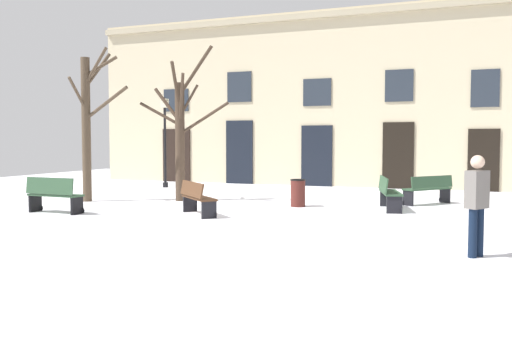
{
  "coord_description": "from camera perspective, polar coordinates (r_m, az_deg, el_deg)",
  "views": [
    {
      "loc": [
        5.9,
        -13.56,
        1.94
      ],
      "look_at": [
        0.0,
        1.67,
        1.0
      ],
      "focal_mm": 38.23,
      "sensor_mm": 36.0,
      "label": 1
    }
  ],
  "objects": [
    {
      "name": "building_facade",
      "position": [
        22.92,
        6.24,
        7.54
      ],
      "size": [
        20.3,
        0.6,
        7.22
      ],
      "color": "beige",
      "rests_on": "ground"
    },
    {
      "name": "litter_bin",
      "position": [
        15.73,
        4.41,
        -2.34
      ],
      "size": [
        0.45,
        0.45,
        0.79
      ],
      "color": "#4C1E19",
      "rests_on": "ground"
    },
    {
      "name": "bench_near_center_tree",
      "position": [
        16.99,
        17.6,
        -1.86
      ],
      "size": [
        1.39,
        1.56,
        0.86
      ],
      "rotation": [
        0.0,
        0.0,
        4.03
      ],
      "color": "#2D4C33",
      "rests_on": "ground"
    },
    {
      "name": "ground_plane",
      "position": [
        14.91,
        -2.32,
        -4.19
      ],
      "size": [
        32.47,
        32.47,
        0.0
      ],
      "primitive_type": "plane",
      "color": "white"
    },
    {
      "name": "bench_by_litter_bin",
      "position": [
        15.41,
        13.71,
        -2.25
      ],
      "size": [
        0.87,
        1.75,
        0.92
      ],
      "rotation": [
        0.0,
        0.0,
        1.82
      ],
      "color": "#2D4C33",
      "rests_on": "ground"
    },
    {
      "name": "bench_far_corner",
      "position": [
        15.22,
        -20.4,
        -2.42
      ],
      "size": [
        1.58,
        0.53,
        0.95
      ],
      "rotation": [
        0.0,
        0.0,
        3.11
      ],
      "color": "#2D4C33",
      "rests_on": "ground"
    },
    {
      "name": "person_strolling",
      "position": [
        9.64,
        22.1,
        -2.96
      ],
      "size": [
        0.4,
        0.44,
        1.68
      ],
      "rotation": [
        0.0,
        0.0,
        4.11
      ],
      "color": "black",
      "rests_on": "ground"
    },
    {
      "name": "tree_left_of_center",
      "position": [
        17.24,
        -7.91,
        4.06
      ],
      "size": [
        2.77,
        1.35,
        4.8
      ],
      "color": "#423326",
      "rests_on": "ground"
    },
    {
      "name": "streetlamp",
      "position": [
        22.21,
        -9.51,
        3.99
      ],
      "size": [
        0.3,
        0.3,
        3.63
      ],
      "color": "black",
      "rests_on": "ground"
    },
    {
      "name": "tree_foreground",
      "position": [
        17.74,
        -17.16,
        4.9
      ],
      "size": [
        1.61,
        1.77,
        4.74
      ],
      "color": "#4C3D2D",
      "rests_on": "ground"
    },
    {
      "name": "bench_near_lamp",
      "position": [
        14.0,
        -6.18,
        -2.85
      ],
      "size": [
        1.43,
        1.38,
        0.87
      ],
      "rotation": [
        0.0,
        0.0,
        2.39
      ],
      "color": "#51331E",
      "rests_on": "ground"
    }
  ]
}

